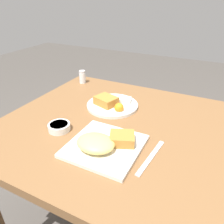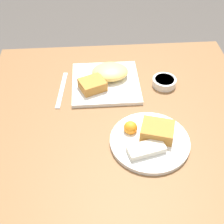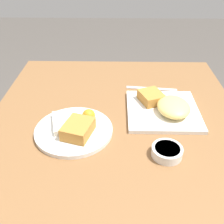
{
  "view_description": "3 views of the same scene",
  "coord_description": "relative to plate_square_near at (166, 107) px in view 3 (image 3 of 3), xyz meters",
  "views": [
    {
      "loc": [
        0.34,
        -0.72,
        1.22
      ],
      "look_at": [
        -0.02,
        0.02,
        0.77
      ],
      "focal_mm": 35.0,
      "sensor_mm": 36.0,
      "label": 1
    },
    {
      "loc": [
        0.08,
        0.76,
        1.47
      ],
      "look_at": [
        0.03,
        0.02,
        0.76
      ],
      "focal_mm": 50.0,
      "sensor_mm": 36.0,
      "label": 2
    },
    {
      "loc": [
        -0.73,
        0.0,
        1.26
      ],
      "look_at": [
        0.01,
        0.02,
        0.75
      ],
      "focal_mm": 42.0,
      "sensor_mm": 36.0,
      "label": 3
    }
  ],
  "objects": [
    {
      "name": "butter_knife",
      "position": [
        0.17,
        0.03,
        -0.02
      ],
      "size": [
        0.04,
        0.21,
        0.0
      ],
      "rotation": [
        0.0,
        0.0,
        1.46
      ],
      "color": "silver",
      "rests_on": "dining_table"
    },
    {
      "name": "plate_square_near",
      "position": [
        0.0,
        0.0,
        0.0
      ],
      "size": [
        0.25,
        0.25,
        0.06
      ],
      "color": "white",
      "rests_on": "dining_table"
    },
    {
      "name": "plate_oval_far",
      "position": [
        -0.12,
        0.3,
        -0.01
      ],
      "size": [
        0.25,
        0.25,
        0.05
      ],
      "color": "white",
      "rests_on": "dining_table"
    },
    {
      "name": "dining_table",
      "position": [
        -0.04,
        0.17,
        -0.11
      ],
      "size": [
        0.96,
        0.88,
        0.73
      ],
      "color": "brown",
      "rests_on": "ground_plane"
    },
    {
      "name": "sauce_ramekin",
      "position": [
        -0.22,
        0.03,
        -0.01
      ],
      "size": [
        0.09,
        0.09,
        0.03
      ],
      "color": "white",
      "rests_on": "dining_table"
    }
  ]
}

